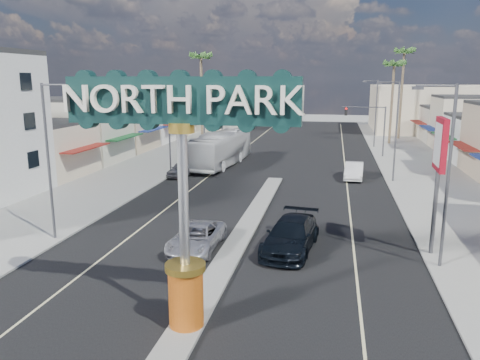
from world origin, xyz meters
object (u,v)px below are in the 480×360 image
at_px(streetlight_r_near, 445,168).
at_px(streetlight_r_mid, 395,126).
at_px(palm_right_mid, 394,68).
at_px(car_parked_right, 354,171).
at_px(streetlight_l_far, 223,108).
at_px(suv_left, 196,237).
at_px(palm_left_far, 201,61).
at_px(bank_pylon_sign, 440,152).
at_px(streetlight_r_far, 375,110).
at_px(car_parked_left, 182,169).
at_px(suv_right, 291,235).
at_px(streetlight_l_mid, 171,122).
at_px(palm_right_far, 404,57).
at_px(gateway_sign, 183,175).
at_px(city_bus, 221,149).
at_px(traffic_signal_left, 218,119).
at_px(traffic_signal_right, 369,121).
at_px(streetlight_l_near, 50,154).

relative_size(streetlight_r_near, streetlight_r_mid, 1.00).
distance_m(palm_right_mid, car_parked_right, 27.72).
distance_m(streetlight_l_far, suv_left, 43.01).
xyz_separation_m(palm_left_far, bank_pylon_sign, (23.49, -38.24, -5.94)).
bearing_deg(streetlight_r_mid, palm_left_far, 139.52).
height_order(streetlight_r_far, palm_right_mid, palm_right_mid).
bearing_deg(palm_right_mid, car_parked_left, -128.92).
bearing_deg(suv_right, streetlight_r_far, 86.85).
bearing_deg(palm_right_mid, streetlight_r_near, -93.19).
xyz_separation_m(streetlight_l_mid, streetlight_r_mid, (20.87, 0.00, 0.00)).
relative_size(palm_right_mid, car_parked_right, 2.57).
xyz_separation_m(streetlight_r_mid, palm_left_far, (-23.43, 20.00, 6.43)).
height_order(streetlight_r_far, car_parked_right, streetlight_r_far).
relative_size(streetlight_l_mid, car_parked_right, 1.91).
xyz_separation_m(car_parked_left, bank_pylon_sign, (19.49, -17.00, 4.84)).
bearing_deg(streetlight_l_far, palm_right_far, 21.46).
bearing_deg(suv_right, car_parked_left, 131.19).
bearing_deg(palm_right_mid, streetlight_l_far, -170.31).
distance_m(palm_right_far, bank_pylon_sign, 50.90).
bearing_deg(palm_left_far, gateway_sign, -74.85).
bearing_deg(city_bus, traffic_signal_left, 110.99).
xyz_separation_m(traffic_signal_right, palm_left_far, (-22.18, 6.01, 7.22)).
bearing_deg(streetlight_r_far, palm_right_far, 65.45).
xyz_separation_m(streetlight_r_far, city_bus, (-17.10, -17.00, -3.26)).
relative_size(traffic_signal_left, palm_right_far, 0.43).
distance_m(streetlight_l_far, car_parked_left, 23.69).
bearing_deg(streetlight_r_far, city_bus, -135.17).
distance_m(traffic_signal_left, streetlight_l_mid, 14.07).
bearing_deg(bank_pylon_sign, palm_right_far, 86.58).
xyz_separation_m(traffic_signal_left, streetlight_r_near, (19.62, -33.99, 0.79)).
distance_m(streetlight_r_mid, palm_right_far, 33.14).
bearing_deg(palm_right_far, streetlight_r_mid, -98.12).
relative_size(palm_right_mid, bank_pylon_sign, 1.68).
xyz_separation_m(streetlight_r_mid, suv_right, (-7.35, -19.04, -4.20)).
relative_size(suv_left, bank_pylon_sign, 0.71).
xyz_separation_m(palm_right_far, city_bus, (-21.67, -27.00, -10.58)).
relative_size(gateway_sign, bank_pylon_sign, 1.27).
bearing_deg(streetlight_r_near, traffic_signal_right, 92.10).
xyz_separation_m(streetlight_l_far, palm_right_far, (25.43, 10.00, 7.32)).
distance_m(streetlight_l_near, palm_right_far, 58.35).
relative_size(palm_right_far, city_bus, 1.09).
height_order(traffic_signal_right, suv_left, traffic_signal_right).
xyz_separation_m(palm_right_far, suv_left, (-17.00, -51.95, -11.68)).
bearing_deg(streetlight_l_far, traffic_signal_right, -22.20).
distance_m(gateway_sign, streetlight_l_far, 51.10).
xyz_separation_m(gateway_sign, streetlight_l_far, (-10.43, 50.02, -0.86)).
bearing_deg(gateway_sign, traffic_signal_right, 77.67).
relative_size(suv_right, city_bus, 0.46).
distance_m(traffic_signal_right, car_parked_right, 13.85).
bearing_deg(streetlight_l_far, bank_pylon_sign, -62.52).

